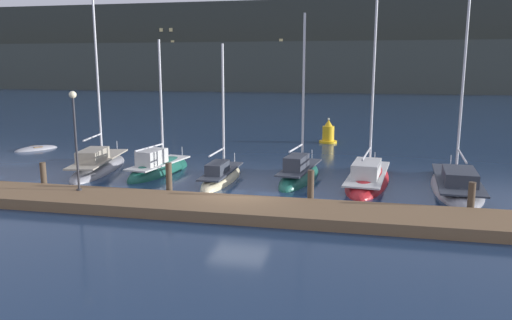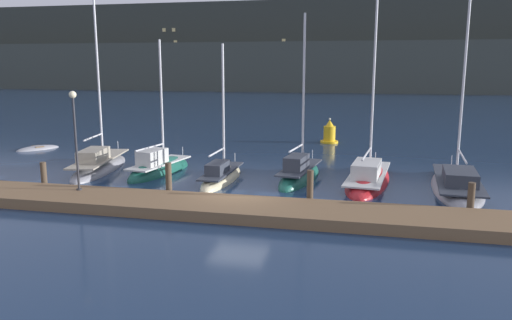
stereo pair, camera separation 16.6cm
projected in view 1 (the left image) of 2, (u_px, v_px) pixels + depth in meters
name	position (u px, v px, depth m)	size (l,w,h in m)	color
ground_plane	(239.00, 201.00, 22.08)	(400.00, 400.00, 0.00)	#192D4C
dock	(228.00, 208.00, 20.25)	(26.80, 2.80, 0.45)	brown
mooring_pile_0	(44.00, 177.00, 23.74)	(0.28, 0.28, 1.40)	#4C3D2D
mooring_pile_1	(169.00, 181.00, 22.38)	(0.28, 0.28, 1.65)	#4C3D2D
mooring_pile_2	(311.00, 189.00, 21.05)	(0.28, 0.28, 1.61)	#4C3D2D
mooring_pile_3	(471.00, 200.00, 19.74)	(0.28, 0.28, 1.42)	#4C3D2D
sailboat_berth_1	(99.00, 167.00, 28.50)	(3.11, 7.53, 10.82)	gray
sailboat_berth_2	(159.00, 171.00, 27.70)	(2.51, 5.77, 8.10)	#195647
sailboat_berth_3	(221.00, 179.00, 25.95)	(1.39, 5.65, 7.62)	beige
sailboat_berth_4	(299.00, 177.00, 26.16)	(2.26, 5.96, 9.27)	#195647
sailboat_berth_5	(368.00, 180.00, 25.59)	(2.87, 7.95, 11.13)	red
sailboat_berth_6	(457.00, 186.00, 24.38)	(2.96, 8.36, 10.70)	gray
channel_buoy	(328.00, 134.00, 38.27)	(1.36, 1.36, 1.92)	gold
dock_lamppost	(75.00, 125.00, 21.67)	(0.32, 0.32, 4.40)	#2D2D33
hillside_backdrop	(330.00, 50.00, 113.98)	(240.00, 23.00, 19.67)	#333833
rowboat_adrift	(36.00, 150.00, 35.32)	(2.48, 3.14, 0.56)	gray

